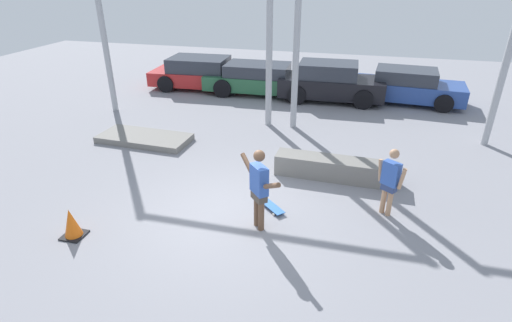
% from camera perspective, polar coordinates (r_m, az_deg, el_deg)
% --- Properties ---
extents(ground_plane, '(36.00, 36.00, 0.00)m').
position_cam_1_polar(ground_plane, '(8.50, -3.86, -7.77)').
color(ground_plane, gray).
extents(skateboarder, '(1.06, 1.15, 1.70)m').
position_cam_1_polar(skateboarder, '(7.64, 0.45, -3.62)').
color(skateboarder, brown).
rests_on(skateboarder, ground_plane).
extents(skateboard, '(0.74, 0.71, 0.08)m').
position_cam_1_polar(skateboard, '(8.70, 2.08, -6.34)').
color(skateboard, '#2D66B2').
rests_on(skateboard, ground_plane).
extents(grind_box, '(2.95, 0.70, 0.52)m').
position_cam_1_polar(grind_box, '(9.98, 11.21, -1.05)').
color(grind_box, slate).
rests_on(grind_box, ground_plane).
extents(manual_pad, '(2.77, 1.30, 0.18)m').
position_cam_1_polar(manual_pad, '(12.42, -15.63, 3.15)').
color(manual_pad, slate).
rests_on(manual_pad, ground_plane).
extents(canopy_support_left, '(5.90, 0.20, 6.03)m').
position_cam_1_polar(canopy_support_left, '(13.40, -10.87, 21.24)').
color(canopy_support_left, '#A5A8AD').
rests_on(canopy_support_left, ground_plane).
extents(canopy_support_right, '(5.90, 0.20, 6.03)m').
position_cam_1_polar(canopy_support_right, '(12.22, 20.20, 19.77)').
color(canopy_support_right, '#A5A8AD').
rests_on(canopy_support_right, ground_plane).
extents(parked_car_red, '(4.43, 2.13, 1.30)m').
position_cam_1_polar(parked_car_red, '(17.44, -7.71, 12.30)').
color(parked_car_red, red).
rests_on(parked_car_red, ground_plane).
extents(parked_car_green, '(4.60, 1.98, 1.21)m').
position_cam_1_polar(parked_car_green, '(16.51, 0.68, 11.64)').
color(parked_car_green, '#28603D').
rests_on(parked_car_green, ground_plane).
extents(parked_car_black, '(3.99, 1.94, 1.45)m').
position_cam_1_polar(parked_car_black, '(15.90, 10.59, 10.99)').
color(parked_car_black, black).
rests_on(parked_car_black, ground_plane).
extents(parked_car_blue, '(4.09, 2.08, 1.27)m').
position_cam_1_polar(parked_car_blue, '(16.43, 20.85, 9.93)').
color(parked_car_blue, '#284793').
rests_on(parked_car_blue, ground_plane).
extents(bystander, '(0.57, 0.43, 1.50)m').
position_cam_1_polar(bystander, '(8.57, 18.62, -2.49)').
color(bystander, tan).
rests_on(bystander, ground_plane).
extents(traffic_cone, '(0.42, 0.42, 0.60)m').
position_cam_1_polar(traffic_cone, '(8.51, -24.86, -8.08)').
color(traffic_cone, black).
rests_on(traffic_cone, ground_plane).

